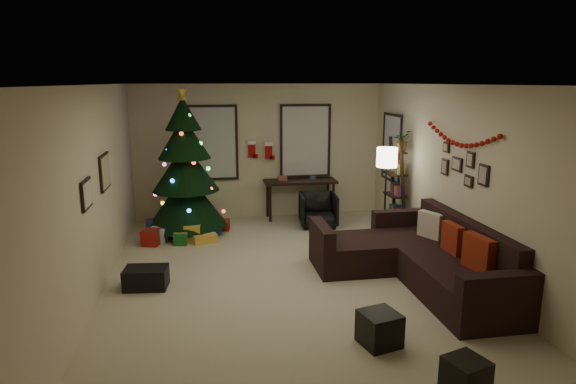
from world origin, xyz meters
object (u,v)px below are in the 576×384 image
Objects in this scene: sofa at (419,260)px; christmas_tree at (186,173)px; desk_chair at (318,210)px; bookshelf at (397,188)px; desk at (300,185)px.

christmas_tree is at bearing 139.08° from sofa.
desk_chair is (2.47, -0.01, -0.79)m from christmas_tree.
sofa is 1.66× the size of bookshelf.
christmas_tree is at bearing 168.74° from bookshelf.
desk is at bearing 114.76° from desk_chair.
sofa is (3.26, -2.83, -0.82)m from christmas_tree.
christmas_tree is 2.37m from desk.
sofa is 3.64m from desk.
bookshelf is (0.48, 2.08, 0.56)m from sofa.
sofa is 4.47× the size of desk_chair.
desk_chair is at bearing -70.68° from desk.
desk is 2.22× the size of desk_chair.
sofa is at bearing -73.64° from desk.
christmas_tree reaches higher than sofa.
desk_chair is (0.23, -0.65, -0.37)m from desk.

